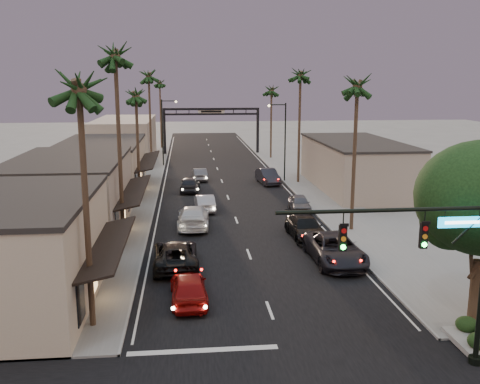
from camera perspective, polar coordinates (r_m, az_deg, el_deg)
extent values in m
plane|color=slate|center=(56.31, -1.54, 0.07)|extent=(200.00, 200.00, 0.00)
cube|color=black|center=(61.21, -1.89, 1.01)|extent=(14.00, 120.00, 0.02)
cube|color=slate|center=(68.17, -10.29, 1.98)|extent=(5.00, 92.00, 0.12)
cube|color=slate|center=(69.29, 5.58, 2.27)|extent=(5.00, 92.00, 0.12)
cube|color=#BCAB8F|center=(29.73, -23.16, -6.13)|extent=(8.00, 12.00, 5.50)
cube|color=gray|center=(42.85, -17.71, -0.46)|extent=(8.00, 14.00, 5.50)
cube|color=#BCAB8F|center=(58.38, -14.54, 2.60)|extent=(8.00, 16.00, 5.00)
cube|color=gray|center=(80.94, -12.15, 5.53)|extent=(8.00, 20.00, 6.00)
cube|color=gray|center=(58.56, 12.26, 2.74)|extent=(8.00, 18.00, 5.00)
cylinder|color=black|center=(20.96, 15.20, -1.89)|extent=(8.40, 0.16, 0.16)
cube|color=black|center=(20.72, 10.89, -4.85)|extent=(0.28, 0.22, 1.00)
cube|color=black|center=(21.84, 18.99, -4.43)|extent=(0.28, 0.22, 1.00)
cube|color=#0C89C0|center=(22.38, 22.57, -2.99)|extent=(1.90, 0.08, 0.42)
cylinder|color=#38281C|center=(27.98, 23.76, -9.78)|extent=(0.52, 0.52, 3.20)
sphere|color=black|center=(26.91, 21.51, -2.83)|extent=(2.80, 2.80, 2.80)
cube|color=gray|center=(26.64, 24.08, -14.66)|extent=(2.20, 2.60, 0.24)
cube|color=black|center=(85.43, -8.05, 6.32)|extent=(0.40, 0.40, 7.00)
cube|color=black|center=(86.13, 1.90, 6.48)|extent=(0.40, 0.40, 7.00)
cube|color=black|center=(85.21, -3.08, 8.84)|extent=(15.20, 0.35, 0.35)
cube|color=black|center=(85.25, -3.08, 8.30)|extent=(15.20, 0.30, 0.30)
cube|color=beige|center=(85.21, -3.08, 8.57)|extent=(4.20, 0.12, 1.00)
cylinder|color=black|center=(61.43, 4.83, 5.26)|extent=(0.16, 0.16, 9.00)
cylinder|color=black|center=(60.93, 3.96, 9.27)|extent=(2.00, 0.12, 0.12)
sphere|color=#FFD899|center=(60.78, 3.11, 9.19)|extent=(0.30, 0.30, 0.30)
cylinder|color=black|center=(73.39, -8.26, 6.23)|extent=(0.16, 0.16, 9.00)
cylinder|color=black|center=(73.08, -7.57, 9.61)|extent=(2.00, 0.12, 0.12)
sphere|color=#FFD899|center=(73.06, -6.85, 9.55)|extent=(0.30, 0.30, 0.30)
cylinder|color=#38281C|center=(25.13, -16.07, -2.28)|extent=(0.28, 0.28, 11.00)
sphere|color=black|center=(24.43, -16.89, 11.74)|extent=(3.20, 3.20, 3.20)
cylinder|color=#38281C|center=(37.60, -12.72, 3.98)|extent=(0.28, 0.28, 13.00)
sphere|color=black|center=(37.35, -13.22, 14.83)|extent=(3.20, 3.20, 3.20)
cylinder|color=#38281C|center=(51.60, -10.83, 4.42)|extent=(0.28, 0.28, 10.00)
sphere|color=black|center=(51.21, -11.07, 10.64)|extent=(3.20, 3.20, 3.20)
cylinder|color=#38281C|center=(70.36, -9.55, 7.18)|extent=(0.28, 0.28, 12.00)
sphere|color=black|center=(70.16, -9.73, 12.56)|extent=(3.20, 3.20, 3.20)
cylinder|color=#38281C|center=(41.42, 12.08, 3.30)|extent=(0.28, 0.28, 11.00)
sphere|color=black|center=(41.00, 12.45, 11.76)|extent=(3.20, 3.20, 3.20)
cylinder|color=#38281C|center=(60.58, 6.34, 6.56)|extent=(0.28, 0.28, 12.00)
sphere|color=black|center=(60.35, 6.48, 12.81)|extent=(3.20, 3.20, 3.20)
cylinder|color=#38281C|center=(80.26, 3.33, 7.15)|extent=(0.28, 0.28, 10.00)
sphere|color=black|center=(80.01, 3.38, 11.15)|extent=(3.20, 3.20, 3.20)
cylinder|color=#38281C|center=(93.29, -8.46, 7.99)|extent=(0.28, 0.28, 11.00)
sphere|color=black|center=(93.10, -8.58, 11.74)|extent=(3.20, 3.20, 3.20)
imported|color=maroon|center=(28.51, -5.47, -10.12)|extent=(2.07, 4.75, 1.59)
imported|color=black|center=(33.69, -6.88, -6.65)|extent=(2.84, 5.92, 1.63)
imported|color=#959499|center=(47.93, -3.79, -1.13)|extent=(1.84, 4.57, 1.48)
imported|color=silver|center=(42.53, -5.00, -2.63)|extent=(2.67, 6.05, 1.73)
imported|color=black|center=(56.29, -5.37, 0.84)|extent=(2.30, 4.82, 1.59)
imported|color=#505055|center=(62.66, -4.33, 1.90)|extent=(1.80, 4.44, 1.43)
imported|color=black|center=(34.79, 10.10, -6.01)|extent=(3.08, 6.48, 1.79)
imported|color=black|center=(39.76, 7.00, -3.79)|extent=(2.52, 5.66, 1.61)
imported|color=#4F4F54|center=(47.99, 6.38, -1.19)|extent=(1.86, 4.24, 1.42)
imported|color=black|center=(60.51, 2.98, 1.68)|extent=(2.41, 5.29, 1.68)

